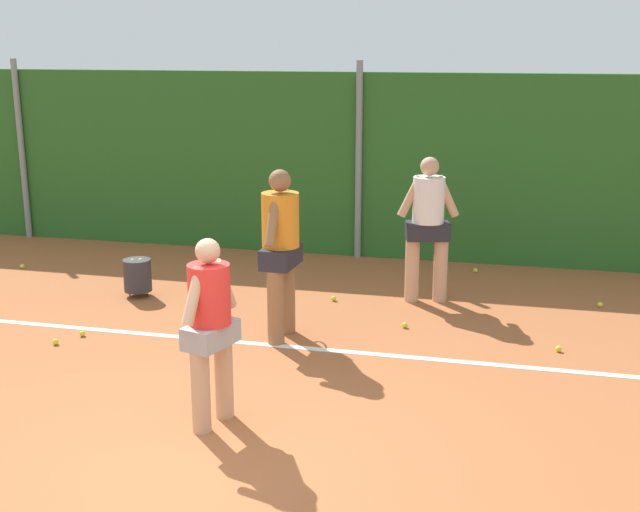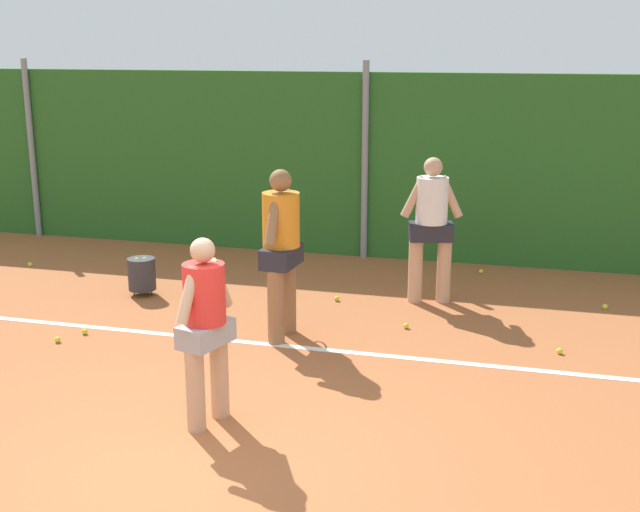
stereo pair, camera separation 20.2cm
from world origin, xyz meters
The scene contains 17 objects.
ground_plane centered at (0.00, 2.03, 0.00)m, with size 30.50×30.50×0.00m, color #A85B33.
hedge_fence_backdrop centered at (0.00, 6.90, 1.40)m, with size 19.83×0.25×2.80m, color #286023.
fence_post_left centered at (-5.72, 6.73, 1.49)m, with size 0.10×0.10×2.98m, color gray.
fence_post_center centered at (0.00, 6.73, 1.49)m, with size 0.10×0.10×2.98m, color gray.
court_baseline_paint centered at (0.00, 2.77, 0.00)m, with size 14.49×0.10×0.01m, color white.
player_foreground_near centered at (-0.13, 0.83, 0.93)m, with size 0.41×0.67×1.66m.
player_midcourt centered at (-0.15, 3.03, 1.07)m, with size 0.41×0.87×1.91m.
player_backcourt_far centered at (1.27, 4.76, 1.04)m, with size 0.76×0.44×1.86m.
ball_hopper centered at (-2.40, 4.06, 0.29)m, with size 0.36×0.36×0.51m.
tennis_ball_2 centered at (-2.35, 2.53, 0.03)m, with size 0.07×0.07×0.07m, color #CCDB33.
tennis_ball_3 centered at (0.13, 4.47, 0.03)m, with size 0.07×0.07×0.07m, color #CCDB33.
tennis_ball_4 centered at (1.83, 6.26, 0.03)m, with size 0.07×0.07×0.07m, color #CCDB33.
tennis_ball_6 centered at (2.87, 3.30, 0.03)m, with size 0.07×0.07×0.07m, color #CCDB33.
tennis_ball_7 centered at (1.16, 3.67, 0.03)m, with size 0.07×0.07×0.07m, color #CCDB33.
tennis_ball_8 centered at (3.44, 5.02, 0.03)m, with size 0.07×0.07×0.07m, color #CCDB33.
tennis_ball_9 centered at (-4.68, 4.92, 0.03)m, with size 0.07×0.07×0.07m, color #CCDB33.
tennis_ball_11 centered at (-2.51, 2.22, 0.03)m, with size 0.07×0.07×0.07m, color #CCDB33.
Camera 1 is at (2.30, -5.25, 3.21)m, focal length 45.60 mm.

